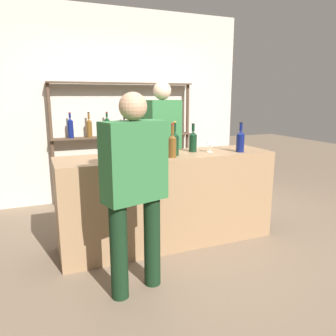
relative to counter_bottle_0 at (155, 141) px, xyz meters
name	(u,v)px	position (x,y,z in m)	size (l,w,h in m)	color
ground_plane	(168,241)	(0.08, -0.15, -1.08)	(16.00, 16.00, 0.00)	#7A6651
bar_counter	(168,199)	(0.08, -0.15, -0.60)	(2.25, 0.59, 0.96)	#997551
back_wall	(121,106)	(0.08, 1.75, 0.32)	(3.85, 0.12, 2.80)	beige
back_shelf	(123,123)	(0.06, 1.57, 0.07)	(2.14, 0.18, 1.74)	#4C3828
counter_bottle_0	(155,141)	(0.00, 0.00, 0.00)	(0.09, 0.09, 0.32)	black
counter_bottle_1	(193,141)	(0.39, -0.10, -0.01)	(0.08, 0.08, 0.30)	black
counter_bottle_2	(240,141)	(0.85, -0.31, 0.00)	(0.09, 0.09, 0.32)	#0F1956
counter_bottle_3	(172,145)	(0.05, -0.33, 0.00)	(0.08, 0.08, 0.33)	brown
counter_bottle_4	(174,143)	(0.12, -0.24, 0.01)	(0.09, 0.09, 0.34)	black
wine_glass	(210,142)	(0.55, -0.20, -0.01)	(0.08, 0.08, 0.15)	silver
ice_bucket	(129,146)	(-0.35, -0.23, 0.00)	(0.22, 0.22, 0.24)	#B2B2B7
customer_left	(135,182)	(-0.50, -0.90, -0.17)	(0.52, 0.33, 1.58)	black
server_behind_counter	(162,139)	(0.34, 0.67, -0.08)	(0.54, 0.37, 1.73)	black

